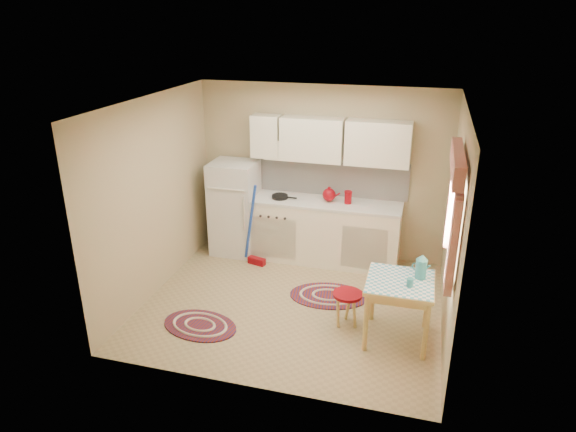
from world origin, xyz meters
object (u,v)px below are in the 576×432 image
(fridge, at_px, (235,208))
(stool, at_px, (347,309))
(table, at_px, (398,310))
(base_cabinets, at_px, (321,232))

(fridge, relative_size, stool, 3.33)
(table, height_order, stool, table)
(fridge, height_order, table, fridge)
(fridge, bearing_deg, base_cabinets, 2.21)
(fridge, bearing_deg, stool, -38.12)
(fridge, bearing_deg, table, -33.09)
(fridge, height_order, base_cabinets, fridge)
(base_cabinets, relative_size, table, 3.12)
(table, bearing_deg, base_cabinets, 125.99)
(stool, bearing_deg, base_cabinets, 112.57)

